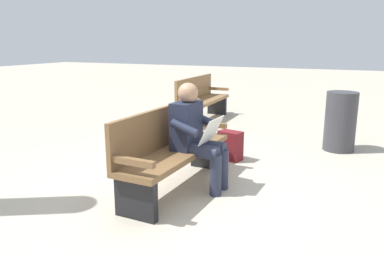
{
  "coord_description": "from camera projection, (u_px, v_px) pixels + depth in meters",
  "views": [
    {
      "loc": [
        3.51,
        1.76,
        1.61
      ],
      "look_at": [
        -0.06,
        0.15,
        0.7
      ],
      "focal_mm": 34.92,
      "sensor_mm": 36.0,
      "label": 1
    }
  ],
  "objects": [
    {
      "name": "ground_plane",
      "position": [
        178.0,
        189.0,
        4.18
      ],
      "size": [
        40.0,
        40.0,
        0.0
      ],
      "primitive_type": "plane",
      "color": "#B7AD99"
    },
    {
      "name": "bench_near",
      "position": [
        172.0,
        149.0,
        4.11
      ],
      "size": [
        1.82,
        0.55,
        0.9
      ],
      "rotation": [
        0.0,
        0.0,
        -0.04
      ],
      "color": "brown",
      "rests_on": "ground"
    },
    {
      "name": "person_seated",
      "position": [
        196.0,
        133.0,
        4.08
      ],
      "size": [
        0.58,
        0.58,
        1.18
      ],
      "rotation": [
        0.0,
        0.0,
        -0.04
      ],
      "color": "#1E2338",
      "rests_on": "ground"
    },
    {
      "name": "backpack",
      "position": [
        231.0,
        146.0,
        5.17
      ],
      "size": [
        0.28,
        0.35,
        0.41
      ],
      "rotation": [
        0.0,
        0.0,
        1.34
      ],
      "color": "maroon",
      "rests_on": "ground"
    },
    {
      "name": "bench_far",
      "position": [
        201.0,
        99.0,
        7.68
      ],
      "size": [
        1.81,
        0.51,
        0.9
      ],
      "rotation": [
        0.0,
        0.0,
        0.02
      ],
      "color": "olive",
      "rests_on": "ground"
    },
    {
      "name": "trash_bin",
      "position": [
        340.0,
        121.0,
        5.58
      ],
      "size": [
        0.45,
        0.45,
        0.89
      ],
      "primitive_type": "cylinder",
      "color": "#38383D",
      "rests_on": "ground"
    }
  ]
}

